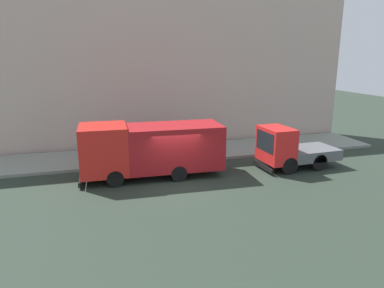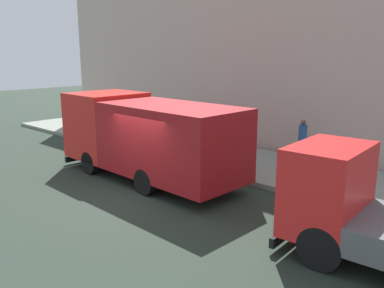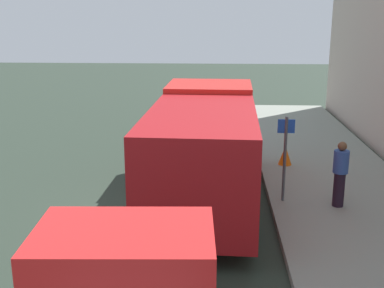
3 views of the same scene
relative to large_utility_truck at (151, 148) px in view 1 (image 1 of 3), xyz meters
name	(u,v)px [view 1 (image 1 of 3)]	position (x,y,z in m)	size (l,w,h in m)	color
ground	(177,182)	(-1.23, -1.11, -1.60)	(80.00, 80.00, 0.00)	#273329
sidewalk	(159,154)	(3.89, -1.11, -1.51)	(4.24, 30.00, 0.18)	gray
building_facade	(150,72)	(6.51, -1.11, 3.64)	(0.50, 30.00, 10.48)	#BFAA9C
large_utility_truck	(151,148)	(0.00, 0.00, 0.00)	(2.81, 7.63, 2.92)	red
small_flatbed_truck	(289,149)	(-0.75, -7.92, -0.47)	(2.42, 4.76, 2.45)	red
pedestrian_walking	(150,141)	(3.48, -0.51, -0.52)	(0.40, 0.40, 1.72)	black
pedestrian_standing	(186,133)	(5.20, -3.30, -0.52)	(0.34, 0.34, 1.70)	black
traffic_cone_orange	(93,159)	(2.59, 3.02, -1.10)	(0.44, 0.44, 0.64)	orange
street_sign_post	(148,140)	(2.11, -0.18, -0.07)	(0.44, 0.08, 2.27)	#4C5156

